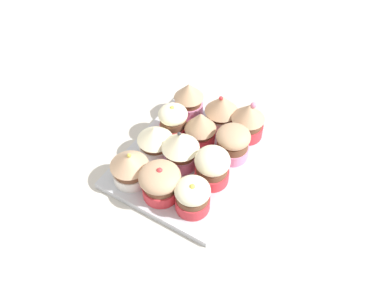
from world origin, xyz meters
TOP-DOWN VIEW (x-y plane):
  - ground_plane at (0.00, 0.00)cm, footprint 180.00×180.00cm
  - baking_tray at (0.00, 0.00)cm, footprint 28.42×22.13cm
  - cupcake_0 at (-9.33, -6.31)cm, footprint 5.80×5.80cm
  - cupcake_1 at (-3.01, -5.88)cm, footprint 5.45×5.45cm
  - cupcake_2 at (2.67, -6.04)cm, footprint 6.47×6.47cm
  - cupcake_3 at (10.01, -6.19)cm, footprint 6.55×6.55cm
  - cupcake_4 at (-9.69, 0.70)cm, footprint 6.39×6.39cm
  - cupcake_5 at (-3.81, -0.50)cm, footprint 5.86×5.86cm
  - cupcake_6 at (2.62, -0.74)cm, footprint 6.59×6.59cm
  - cupcake_7 at (10.03, 0.18)cm, footprint 6.91×6.91cm
  - cupcake_8 at (-9.78, 6.13)cm, footprint 6.19×6.19cm
  - cupcake_9 at (-3.76, 6.16)cm, footprint 6.06×6.06cm
  - cupcake_10 at (2.98, 5.71)cm, footprint 5.98×5.98cm
  - cupcake_11 at (9.51, 5.80)cm, footprint 5.74×5.74cm

SIDE VIEW (x-z plane):
  - ground_plane at x=0.00cm, z-range -3.00..0.00cm
  - baking_tray at x=0.00cm, z-range 0.00..1.20cm
  - cupcake_11 at x=9.51cm, z-range 1.08..7.58cm
  - cupcake_2 at x=2.67cm, z-range 1.29..7.49cm
  - cupcake_9 at x=-3.76cm, z-range 1.25..7.79cm
  - cupcake_1 at x=-3.01cm, z-range 1.16..7.91cm
  - cupcake_7 at x=10.03cm, z-range 1.22..7.93cm
  - cupcake_3 at x=10.01cm, z-range 1.19..8.01cm
  - cupcake_10 at x=2.98cm, z-range 1.20..8.34cm
  - cupcake_5 at x=-3.81cm, z-range 1.32..8.37cm
  - cupcake_0 at x=-9.33cm, z-range 1.27..8.53cm
  - cupcake_4 at x=-9.69cm, z-range 1.28..8.64cm
  - cupcake_8 at x=-9.78cm, z-range 1.05..8.97cm
  - cupcake_6 at x=2.62cm, z-range 1.29..8.78cm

